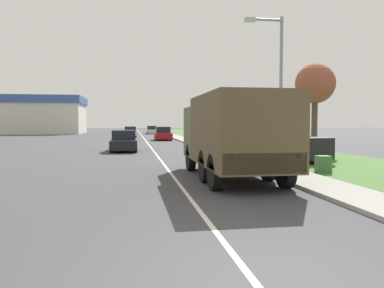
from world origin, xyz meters
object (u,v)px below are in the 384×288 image
lamp_post (276,78)px  car_third_ahead (130,132)px  pickup_truck (290,144)px  military_truck (232,133)px  car_fourth_ahead (152,130)px  car_second_ahead (163,134)px  car_nearest_ahead (124,142)px

lamp_post → car_third_ahead: bearing=99.3°
pickup_truck → lamp_post: lamp_post is taller
military_truck → lamp_post: lamp_post is taller
car_fourth_ahead → lamp_post: 51.82m
car_second_ahead → car_fourth_ahead: 23.38m
car_nearest_ahead → pickup_truck: size_ratio=0.78×
car_nearest_ahead → car_second_ahead: car_second_ahead is taller
lamp_post → car_nearest_ahead: bearing=118.7°
car_nearest_ahead → military_truck: bearing=-73.3°
car_second_ahead → lamp_post: size_ratio=0.67×
car_third_ahead → pickup_truck: pickup_truck is taller
car_third_ahead → military_truck: bearing=-84.6°
car_nearest_ahead → car_second_ahead: (4.18, 16.10, 0.02)m
car_nearest_ahead → pickup_truck: 12.05m
car_second_ahead → car_fourth_ahead: size_ratio=0.99×
car_fourth_ahead → pickup_truck: size_ratio=0.79×
car_nearest_ahead → car_third_ahead: size_ratio=0.96×
car_fourth_ahead → pickup_truck: bearing=-83.7°
car_second_ahead → car_fourth_ahead: bearing=90.2°
car_third_ahead → pickup_truck: 35.08m
military_truck → car_nearest_ahead: military_truck is taller
car_second_ahead → pickup_truck: 24.26m
pickup_truck → car_third_ahead: bearing=104.8°
military_truck → car_nearest_ahead: size_ratio=1.68×
car_nearest_ahead → car_fourth_ahead: bearing=84.1°
car_nearest_ahead → car_fourth_ahead: car_nearest_ahead is taller
pickup_truck → lamp_post: bearing=-120.5°
car_nearest_ahead → car_third_ahead: bearing=89.2°
car_nearest_ahead → lamp_post: 14.26m
car_fourth_ahead → lamp_post: (2.54, -51.65, 3.33)m
car_second_ahead → car_third_ahead: 10.90m
car_nearest_ahead → pickup_truck: bearing=-39.1°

